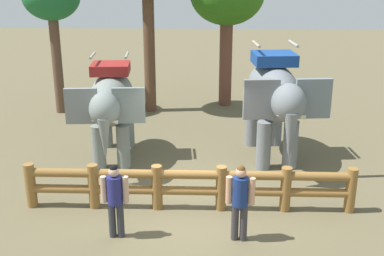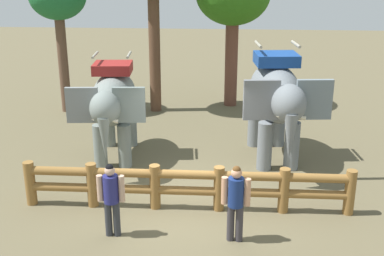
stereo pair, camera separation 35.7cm
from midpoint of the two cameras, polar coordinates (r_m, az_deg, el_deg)
The scene contains 7 objects.
ground_plane at distance 11.64m, azimuth 0.40°, elevation -8.70°, with size 60.00×60.00×0.00m, color brown.
log_fence at distance 11.14m, azimuth 0.32°, elevation -6.58°, with size 7.48×0.30×1.05m.
elephant_near_left at distance 13.72m, azimuth -8.37°, elevation 2.99°, with size 1.98×3.49×2.97m.
elephant_center at distance 13.66m, azimuth 10.45°, elevation 3.54°, with size 2.18×3.86×3.28m.
tourist_woman_in_black at distance 10.08m, azimuth -8.34°, elevation -7.69°, with size 0.56×0.32×1.59m.
tourist_man_in_blue at distance 9.85m, azimuth 6.13°, elevation -8.10°, with size 0.58×0.35×1.63m.
tree_back_center at distance 18.30m, azimuth -14.73°, elevation 14.18°, with size 2.00×2.00×5.05m.
Camera 2 is at (0.85, -10.27, 5.42)m, focal length 46.05 mm.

